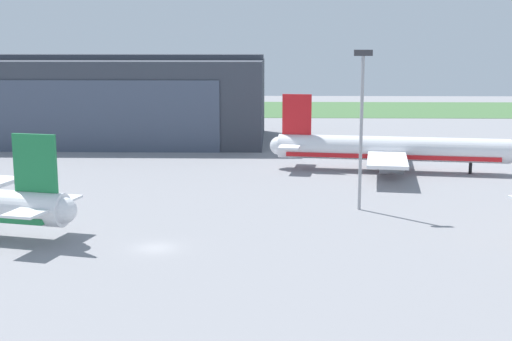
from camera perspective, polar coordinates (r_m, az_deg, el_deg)
The scene contains 5 objects.
ground_plane at distance 77.65m, azimuth -8.20°, elevation -6.31°, with size 440.00×440.00×0.00m, color gray.
grass_field_strip at distance 235.98m, azimuth -1.66°, elevation 5.07°, with size 440.00×56.00×0.08m, color #456D3E.
maintenance_hangar at distance 163.39m, azimuth -12.09°, elevation 5.70°, with size 71.41×35.98×19.56m.
airliner_far_left at distance 123.34m, azimuth 11.05°, elevation 1.70°, with size 42.74×33.57×13.26m.
apron_light_mast at distance 93.06m, azimuth 8.64°, elevation 4.22°, with size 2.40×0.50×21.30m.
Camera 1 is at (12.92, -73.25, 22.28)m, focal length 48.83 mm.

